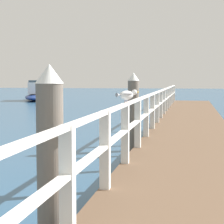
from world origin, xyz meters
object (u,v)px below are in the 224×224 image
Objects in this scene: dock_piling_near at (50,159)px; boat_2 at (40,94)px; dock_piling_far at (133,112)px; seagull_foreground at (127,95)px.

dock_piling_near is 0.26× the size of boat_2.
boat_2 is at bearing 115.61° from dock_piling_far.
dock_piling_far is at bearing 136.22° from seagull_foreground.
seagull_foreground is (0.39, -3.61, 0.56)m from dock_piling_far.
seagull_foreground is at bearing 81.93° from dock_piling_near.
boat_2 reaches higher than seagull_foreground.
dock_piling_far reaches higher than boat_2.
dock_piling_near is 2.80m from seagull_foreground.
boat_2 is (-11.15, 29.59, -0.43)m from dock_piling_near.
dock_piling_far is at bearing 90.00° from dock_piling_near.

